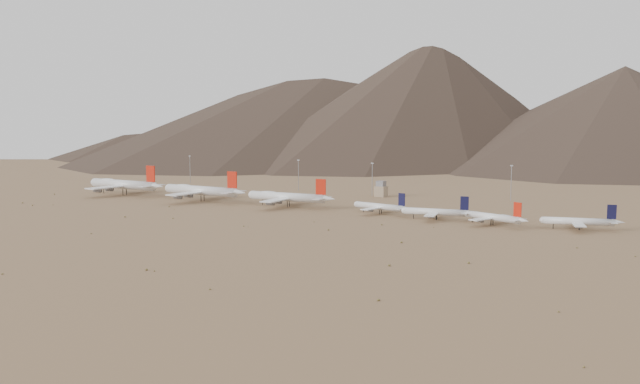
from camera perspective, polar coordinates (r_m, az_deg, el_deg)
The scene contains 15 objects.
ground at distance 390.53m, azimuth -6.21°, elevation -1.86°, with size 3000.00×3000.00×0.00m, color #92704B.
mountain_ridge at distance 1231.85m, azimuth 20.83°, elevation 10.18°, with size 4400.00×1000.00×300.00m.
widebody_west at distance 509.01m, azimuth -17.52°, elevation 0.67°, with size 80.14×61.24×23.80m.
widebody_centre at distance 453.18m, azimuth -10.79°, elevation 0.15°, with size 75.17×57.39×22.33m.
widebody_east at distance 413.93m, azimuth -3.00°, elevation -0.44°, with size 65.89×50.83×19.57m.
narrowbody_a at distance 382.23m, azimuth 5.60°, elevation -1.35°, with size 41.80×30.48×13.89m.
narrowbody_b at distance 362.83m, azimuth 10.65°, elevation -1.81°, with size 42.49×31.12×14.17m.
narrowbody_c at distance 350.08m, azimuth 15.51°, elevation -2.22°, with size 40.73×30.41×14.01m.
narrowbody_d at distance 349.71m, azimuth 22.70°, elevation -2.50°, with size 40.21×29.83×13.67m.
control_tower at distance 475.53m, azimuth 5.60°, elevation 0.21°, with size 8.00×8.00×12.00m.
mast_far_west at distance 598.99m, azimuth -11.80°, elevation 2.18°, with size 2.00×0.60×25.70m.
mast_west at distance 517.74m, azimuth -1.99°, elevation 1.71°, with size 2.00×0.60×25.70m.
mast_centre at distance 476.85m, azimuth 4.80°, elevation 1.31°, with size 2.00×0.60×25.70m.
mast_east at distance 466.54m, azimuth 17.08°, elevation 0.96°, with size 2.00×0.60×25.70m.
desert_scrub at distance 324.52m, azimuth -11.54°, elevation -3.52°, with size 412.72×183.61×0.87m.
Camera 1 is at (238.15, -304.78, 53.85)m, focal length 35.00 mm.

